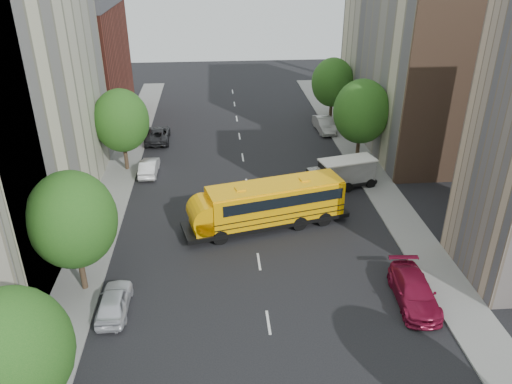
{
  "coord_description": "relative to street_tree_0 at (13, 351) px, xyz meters",
  "views": [
    {
      "loc": [
        -2.54,
        -29.68,
        19.42
      ],
      "look_at": [
        0.14,
        2.0,
        3.23
      ],
      "focal_mm": 35.0,
      "sensor_mm": 36.0,
      "label": 1
    }
  ],
  "objects": [
    {
      "name": "sidewalk_right",
      "position": [
        22.5,
        19.0,
        -4.58
      ],
      "size": [
        3.0,
        80.0,
        0.12
      ],
      "primitive_type": "cube",
      "color": "slate",
      "rests_on": "ground"
    },
    {
      "name": "street_tree_5",
      "position": [
        22.0,
        40.0,
        0.06
      ],
      "size": [
        4.86,
        4.86,
        7.51
      ],
      "color": "#38281C",
      "rests_on": "ground"
    },
    {
      "name": "building_right_far",
      "position": [
        29.0,
        34.0,
        4.36
      ],
      "size": [
        10.0,
        22.0,
        18.0
      ],
      "primitive_type": "cube",
      "color": "beige",
      "rests_on": "ground"
    },
    {
      "name": "street_tree_0",
      "position": [
        0.0,
        0.0,
        0.0
      ],
      "size": [
        4.8,
        4.8,
        7.41
      ],
      "color": "#38281C",
      "rests_on": "ground"
    },
    {
      "name": "street_tree_2",
      "position": [
        0.0,
        28.0,
        0.19
      ],
      "size": [
        4.99,
        4.99,
        7.71
      ],
      "color": "#38281C",
      "rests_on": "ground"
    },
    {
      "name": "street_tree_4",
      "position": [
        22.0,
        28.0,
        0.43
      ],
      "size": [
        5.25,
        5.25,
        8.1
      ],
      "color": "#38281C",
      "rests_on": "ground"
    },
    {
      "name": "building_right_sidewall",
      "position": [
        29.0,
        23.0,
        4.36
      ],
      "size": [
        10.1,
        0.3,
        18.0
      ],
      "primitive_type": "cube",
      "color": "brown",
      "rests_on": "ground"
    },
    {
      "name": "parked_car_5",
      "position": [
        20.6,
        36.77,
        -3.85
      ],
      "size": [
        2.02,
        4.93,
        1.59
      ],
      "primitive_type": "imported",
      "rotation": [
        0.0,
        0.0,
        0.07
      ],
      "color": "gray",
      "rests_on": "ground"
    },
    {
      "name": "ground",
      "position": [
        11.0,
        14.0,
        -4.64
      ],
      "size": [
        120.0,
        120.0,
        0.0
      ],
      "primitive_type": "plane",
      "color": "black",
      "rests_on": "ground"
    },
    {
      "name": "parked_car_1",
      "position": [
        2.2,
        26.82,
        -3.94
      ],
      "size": [
        1.57,
        4.3,
        1.41
      ],
      "primitive_type": "imported",
      "rotation": [
        0.0,
        0.0,
        3.12
      ],
      "color": "silver",
      "rests_on": "ground"
    },
    {
      "name": "parked_car_3",
      "position": [
        19.8,
        7.11,
        -3.86
      ],
      "size": [
        2.58,
        5.55,
        1.57
      ],
      "primitive_type": "imported",
      "rotation": [
        0.0,
        0.0,
        -0.07
      ],
      "color": "maroon",
      "rests_on": "ground"
    },
    {
      "name": "parked_car_0",
      "position": [
        2.2,
        7.71,
        -3.92
      ],
      "size": [
        1.73,
        4.25,
        1.45
      ],
      "primitive_type": "imported",
      "rotation": [
        0.0,
        0.0,
        3.14
      ],
      "color": "silver",
      "rests_on": "ground"
    },
    {
      "name": "safari_truck",
      "position": [
        19.16,
        22.63,
        -3.28
      ],
      "size": [
        6.35,
        3.5,
        2.58
      ],
      "rotation": [
        0.0,
        0.0,
        0.24
      ],
      "color": "black",
      "rests_on": "ground"
    },
    {
      "name": "street_tree_1",
      "position": [
        0.0,
        10.0,
        0.31
      ],
      "size": [
        5.12,
        5.12,
        7.9
      ],
      "color": "#38281C",
      "rests_on": "ground"
    },
    {
      "name": "school_bus",
      "position": [
        11.84,
        16.53,
        -2.67
      ],
      "size": [
        12.84,
        5.76,
        3.54
      ],
      "rotation": [
        0.0,
        0.0,
        0.24
      ],
      "color": "black",
      "rests_on": "ground"
    },
    {
      "name": "sidewalk_left",
      "position": [
        -0.5,
        19.0,
        -4.58
      ],
      "size": [
        3.0,
        80.0,
        0.12
      ],
      "primitive_type": "cube",
      "color": "slate",
      "rests_on": "ground"
    },
    {
      "name": "lane_markings",
      "position": [
        11.0,
        24.0,
        -4.64
      ],
      "size": [
        0.15,
        64.0,
        0.01
      ],
      "primitive_type": "cube",
      "color": "silver",
      "rests_on": "ground"
    },
    {
      "name": "parked_car_2",
      "position": [
        2.2,
        35.27,
        -3.89
      ],
      "size": [
        2.64,
        5.49,
        1.51
      ],
      "primitive_type": "imported",
      "rotation": [
        0.0,
        0.0,
        3.17
      ],
      "color": "black",
      "rests_on": "ground"
    },
    {
      "name": "building_left_redbrick",
      "position": [
        -7.0,
        42.0,
        1.86
      ],
      "size": [
        10.0,
        15.0,
        13.0
      ],
      "primitive_type": "cube",
      "color": "maroon",
      "rests_on": "ground"
    }
  ]
}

